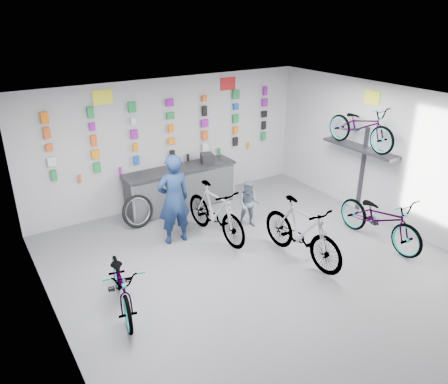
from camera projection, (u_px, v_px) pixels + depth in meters
floor at (274, 279)px, 7.76m from camera, size 8.00×8.00×0.00m
ceiling at (282, 112)px, 6.57m from camera, size 8.00×8.00×0.00m
wall_back at (170, 142)px, 10.27m from camera, size 7.00×0.00×7.00m
wall_left at (58, 265)px, 5.44m from camera, size 0.00×8.00×8.00m
wall_right at (412, 164)px, 8.89m from camera, size 0.00×8.00×8.00m
counter at (181, 188)px, 10.31m from camera, size 2.70×0.66×1.00m
merch_wall at (172, 130)px, 10.09m from camera, size 5.56×0.08×1.57m
wall_bracket at (360, 151)px, 9.75m from camera, size 0.39×1.90×2.00m
sign_left at (103, 97)px, 9.03m from camera, size 0.42×0.02×0.30m
sign_right at (228, 84)px, 10.55m from camera, size 0.42×0.02×0.30m
sign_side at (372, 98)px, 9.35m from camera, size 0.02×0.40×0.30m
bike_left at (122, 284)px, 6.85m from camera, size 0.95×1.84×0.92m
bike_center at (302, 231)px, 8.14m from camera, size 0.69×2.01×1.19m
bike_right at (380, 218)px, 8.77m from camera, size 0.73×2.04×1.07m
bike_service at (215, 212)px, 8.95m from camera, size 0.71×1.96×1.15m
bike_wall at (361, 126)px, 9.48m from camera, size 0.63×1.80×0.95m
clerk at (174, 200)px, 8.63m from camera, size 0.70×0.48×1.87m
customer at (249, 204)px, 9.40m from camera, size 0.65×0.63×1.06m
spare_wheel at (138, 211)px, 9.46m from camera, size 0.78×0.36×0.74m
register at (207, 158)px, 10.43m from camera, size 0.35×0.36×0.22m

